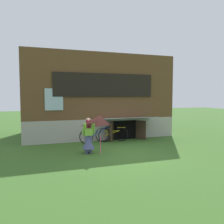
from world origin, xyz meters
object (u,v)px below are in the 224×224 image
object	(u,v)px
person	(88,139)
bicycle_yellow	(112,134)
kite	(100,126)
bicycle_blue	(96,135)

from	to	relation	value
person	bicycle_yellow	world-z (taller)	person
person	kite	distance (m)	0.90
person	kite	world-z (taller)	kite
person	bicycle_yellow	distance (m)	2.70
bicycle_blue	bicycle_yellow	bearing A→B (deg)	-1.06
person	bicycle_blue	size ratio (longest dim) A/B	0.86
person	bicycle_blue	xyz separation A→B (m)	(0.82, 1.94, -0.24)
kite	bicycle_yellow	size ratio (longest dim) A/B	0.88
kite	person	bearing A→B (deg)	121.12
person	bicycle_blue	bearing A→B (deg)	48.73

